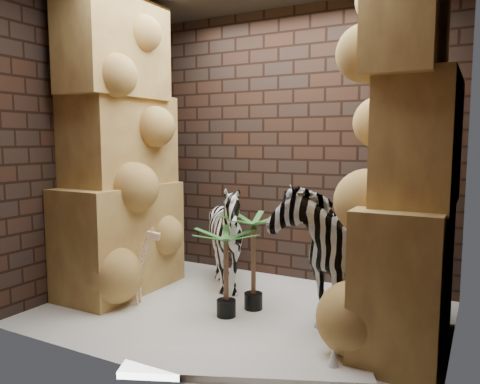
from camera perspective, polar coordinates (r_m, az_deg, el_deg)
The scene contains 13 objects.
floor at distance 4.33m, azimuth -0.09°, elevation -14.70°, with size 3.50×3.50×0.00m, color white.
wall_back at distance 5.17m, azimuth 6.52°, elevation 5.71°, with size 3.50×3.50×0.00m, color #331E15.
wall_front at distance 3.00m, azimuth -11.54°, elevation 5.19°, with size 3.50×3.50×0.00m, color #331E15.
wall_left at distance 5.10m, azimuth -17.74°, elevation 5.45°, with size 3.00×3.00×0.00m, color #331E15.
wall_right at distance 3.56m, azimuth 25.66°, elevation 4.86°, with size 3.00×3.00×0.00m, color #331E15.
rock_pillar_left at distance 4.86m, azimuth -14.85°, elevation 5.51°, with size 0.68×1.30×3.00m, color tan, non-canonical shape.
rock_pillar_right at distance 3.59m, azimuth 20.38°, elevation 5.09°, with size 0.58×1.25×3.00m, color tan, non-canonical shape.
zebra_right at distance 4.15m, azimuth 10.56°, elevation -5.25°, with size 0.66×1.23×1.46m, color white.
zebra_left at distance 4.79m, azimuth -1.63°, elevation -6.25°, with size 0.91×1.12×1.02m, color white.
giraffe_toy at distance 4.56m, azimuth -13.69°, elevation -8.69°, with size 0.39×0.13×0.77m, color #FFD5A7, non-canonical shape.
palm_front at distance 4.28m, azimuth 1.68°, elevation -8.58°, with size 0.36×0.36×0.90m, color #285D23, non-canonical shape.
palm_back at distance 4.12m, azimuth -1.73°, elevation -9.95°, with size 0.36×0.36×0.79m, color #285D23, non-canonical shape.
surfboard at distance 3.36m, azimuth 0.75°, elevation -20.70°, with size 1.67×0.41×0.05m, color white.
Camera 1 is at (1.91, -3.55, 1.55)m, focal length 34.49 mm.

